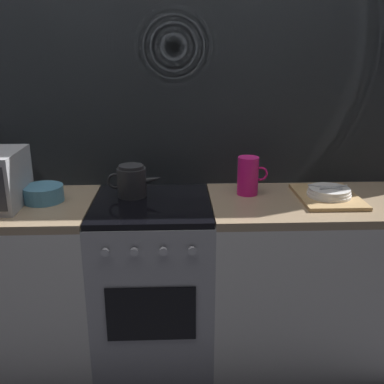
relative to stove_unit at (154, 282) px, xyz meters
The scene contains 8 objects.
ground_plane 0.45m from the stove_unit, 90.00° to the left, with size 8.00×8.00×0.00m, color #2D2D33.
back_wall 0.82m from the stove_unit, 90.00° to the left, with size 3.60×0.05×2.40m.
stove_unit is the anchor object (origin of this frame).
counter_right 0.90m from the stove_unit, ahead, with size 1.20×0.60×0.90m.
kettle 0.55m from the stove_unit, 136.22° to the left, with size 0.28×0.15×0.17m.
mixing_bowl 0.73m from the stove_unit, behind, with size 0.20×0.20×0.08m, color teal.
pitcher 0.75m from the stove_unit, 12.27° to the left, with size 0.16×0.11×0.20m.
dish_pile 1.02m from the stove_unit, ahead, with size 0.30×0.40×0.07m.
Camera 1 is at (0.12, -2.09, 1.64)m, focal length 41.30 mm.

